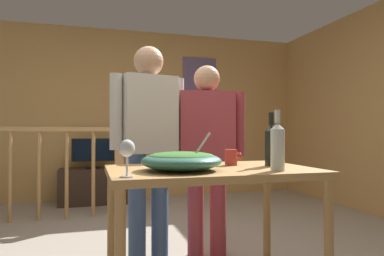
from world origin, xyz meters
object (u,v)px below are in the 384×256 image
object	(u,v)px
flat_screen_tv	(93,151)
salad_bowl	(181,160)
stair_railing	(44,164)
framed_picture	(199,77)
person_standing_left	(148,134)
tv_console	(93,186)
wine_bottle_dark	(271,144)
person_standing_right	(207,143)
wine_bottle_clear	(278,146)
mug_red	(231,157)
wine_glass	(127,150)
serving_table	(211,184)

from	to	relation	value
flat_screen_tv	salad_bowl	xyz separation A→B (m)	(0.43, -3.18, 0.11)
flat_screen_tv	salad_bowl	bearing A→B (deg)	-82.34
stair_railing	flat_screen_tv	distance (m)	0.94
framed_picture	person_standing_left	bearing A→B (deg)	-115.07
tv_console	wine_bottle_dark	size ratio (longest dim) A/B	2.78
tv_console	stair_railing	bearing A→B (deg)	-123.75
person_standing_right	wine_bottle_clear	bearing A→B (deg)	104.91
flat_screen_tv	person_standing_right	xyz separation A→B (m)	(0.86, -2.33, 0.17)
stair_railing	mug_red	size ratio (longest dim) A/B	21.51
wine_glass	framed_picture	bearing A→B (deg)	67.85
wine_glass	mug_red	distance (m)	0.79
mug_red	wine_glass	bearing A→B (deg)	-149.61
stair_railing	mug_red	bearing A→B (deg)	-59.10
flat_screen_tv	wine_glass	size ratio (longest dim) A/B	3.29
stair_railing	flat_screen_tv	world-z (taller)	stair_railing
mug_red	person_standing_right	size ratio (longest dim) A/B	0.07
serving_table	mug_red	xyz separation A→B (m)	(0.17, 0.11, 0.14)
framed_picture	salad_bowl	world-z (taller)	framed_picture
flat_screen_tv	person_standing_left	size ratio (longest dim) A/B	0.34
person_standing_left	person_standing_right	xyz separation A→B (m)	(0.47, 0.00, -0.08)
salad_bowl	wine_bottle_clear	bearing A→B (deg)	-18.53
tv_console	wine_bottle_dark	distance (m)	3.35
wine_glass	person_standing_left	xyz separation A→B (m)	(0.27, 1.05, 0.07)
mug_red	framed_picture	bearing A→B (deg)	75.87
tv_console	flat_screen_tv	world-z (taller)	flat_screen_tv
wine_glass	wine_bottle_dark	xyz separation A→B (m)	(0.89, 0.29, 0.01)
mug_red	stair_railing	bearing A→B (deg)	120.90
stair_railing	salad_bowl	bearing A→B (deg)	-68.34
wine_glass	mug_red	bearing A→B (deg)	30.39
serving_table	wine_bottle_dark	xyz separation A→B (m)	(0.39, 0.00, 0.22)
serving_table	person_standing_right	world-z (taller)	person_standing_right
tv_console	wine_bottle_clear	size ratio (longest dim) A/B	2.79
serving_table	person_standing_right	distance (m)	0.83
framed_picture	wine_bottle_clear	size ratio (longest dim) A/B	1.92
stair_railing	wine_bottle_clear	bearing A→B (deg)	-60.80
flat_screen_tv	salad_bowl	distance (m)	3.21
person_standing_left	wine_bottle_dark	bearing A→B (deg)	117.24
serving_table	tv_console	bearing A→B (deg)	101.26
salad_bowl	person_standing_right	size ratio (longest dim) A/B	0.28
mug_red	wine_bottle_clear	bearing A→B (deg)	-72.58
tv_console	serving_table	world-z (taller)	serving_table
tv_console	wine_bottle_dark	xyz separation A→B (m)	(1.01, -3.13, 0.67)
wine_bottle_clear	flat_screen_tv	bearing A→B (deg)	105.22
serving_table	wine_bottle_dark	size ratio (longest dim) A/B	3.56
serving_table	person_standing_right	bearing A→B (deg)	72.96
wine_bottle_clear	person_standing_left	distance (m)	1.14
framed_picture	tv_console	size ratio (longest dim) A/B	0.69
wine_bottle_dark	mug_red	xyz separation A→B (m)	(-0.21, 0.11, -0.08)
mug_red	person_standing_right	distance (m)	0.66
stair_railing	person_standing_right	size ratio (longest dim) A/B	1.60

